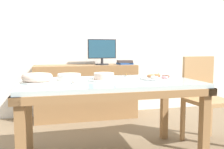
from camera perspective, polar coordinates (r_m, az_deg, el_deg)
The scene contains 14 objects.
wall_back at distance 3.97m, azimuth -6.75°, elevation 9.83°, with size 8.00×0.10×2.60m, color white.
dining_table at distance 2.27m, azimuth -0.57°, elevation -3.70°, with size 1.60×0.88×0.74m.
chair at distance 2.91m, azimuth 20.40°, elevation -4.39°, with size 0.46×0.46×0.94m.
sideboard at distance 3.71m, azimuth -5.96°, elevation -3.92°, with size 1.48×0.44×0.79m.
computer_monitor at distance 3.70m, azimuth -2.29°, elevation 5.16°, with size 0.42×0.20×0.38m.
book_stack at distance 3.80m, azimuth 2.95°, elevation 2.80°, with size 0.24×0.19×0.06m.
cake_chocolate_round at distance 2.25m, azimuth -1.86°, elevation -0.68°, with size 0.30×0.30×0.07m.
cake_golden_bundt at distance 2.22m, azimuth -16.72°, elevation -0.79°, with size 0.28×0.28×0.08m.
pastry_platter at distance 2.42m, azimuth 10.54°, elevation -0.75°, with size 0.35×0.35×0.04m.
plate_stack at distance 2.32m, azimuth -9.77°, elevation -0.54°, with size 0.21×0.21×0.06m.
tealight_centre at distance 2.73m, azimuth 10.65°, elevation -0.05°, with size 0.04×0.04×0.04m.
tealight_right_edge at distance 2.57m, azimuth -3.14°, elevation -0.31°, with size 0.04×0.04×0.04m.
tealight_near_front at distance 2.55m, azimuth 3.28°, elevation -0.35°, with size 0.04×0.04×0.04m.
tealight_left_edge at distance 2.06m, azimuth -8.92°, elevation -1.91°, with size 0.04×0.04×0.04m.
Camera 1 is at (-0.54, -2.17, 1.02)m, focal length 40.00 mm.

